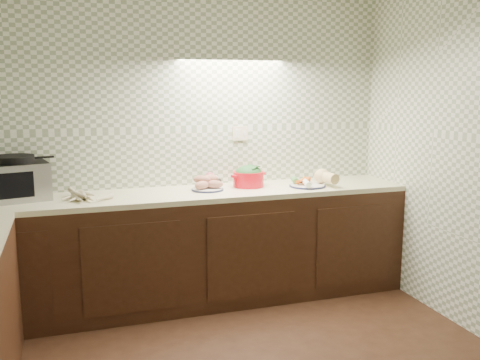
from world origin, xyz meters
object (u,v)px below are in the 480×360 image
object	(u,v)px
toaster_oven	(15,179)
sweet_potato_plate	(207,185)
parsnip_pile	(86,196)
onion_bowl	(211,181)
veg_plate	(314,180)
dutch_oven	(248,176)

from	to	relation	value
toaster_oven	sweet_potato_plate	bearing A→B (deg)	-15.91
parsnip_pile	onion_bowl	xyz separation A→B (m)	(0.99, 0.17, 0.02)
toaster_oven	onion_bowl	world-z (taller)	toaster_oven
onion_bowl	veg_plate	bearing A→B (deg)	-14.07
sweet_potato_plate	dutch_oven	world-z (taller)	dutch_oven
parsnip_pile	veg_plate	distance (m)	1.81
parsnip_pile	veg_plate	bearing A→B (deg)	-0.97
toaster_oven	dutch_oven	xyz separation A→B (m)	(1.78, -0.03, -0.07)
parsnip_pile	onion_bowl	bearing A→B (deg)	9.99
sweet_potato_plate	parsnip_pile	bearing A→B (deg)	-176.14
veg_plate	parsnip_pile	bearing A→B (deg)	179.03
parsnip_pile	toaster_oven	bearing A→B (deg)	164.38
toaster_oven	onion_bowl	distance (m)	1.49
onion_bowl	parsnip_pile	bearing A→B (deg)	-170.01
onion_bowl	dutch_oven	distance (m)	0.31
dutch_oven	veg_plate	size ratio (longest dim) A/B	0.88
sweet_potato_plate	dutch_oven	size ratio (longest dim) A/B	0.81
toaster_oven	parsnip_pile	size ratio (longest dim) A/B	1.54
toaster_oven	dutch_oven	world-z (taller)	toaster_oven
dutch_oven	veg_plate	world-z (taller)	dutch_oven
parsnip_pile	sweet_potato_plate	bearing A→B (deg)	3.86
parsnip_pile	dutch_oven	distance (m)	1.29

